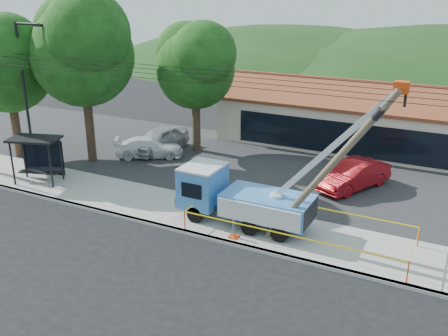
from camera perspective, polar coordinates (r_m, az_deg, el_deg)
The scene contains 17 objects.
ground at distance 21.38m, azimuth -4.30°, elevation -10.53°, with size 120.00×120.00×0.00m, color black.
curb at distance 22.93m, azimuth -1.57°, elevation -8.01°, with size 60.00×0.25×0.15m, color #B1AEA5.
sidewalk at distance 24.43m, azimuth 0.57°, elevation -6.15°, with size 60.00×4.00×0.15m, color #B1AEA5.
parking_lot at distance 31.23m, azimuth 7.14°, elevation -0.36°, with size 60.00×12.00×0.10m, color #28282B.
strip_mall at distance 37.17m, azimuth 17.40°, elevation 5.16°, with size 22.50×8.53×4.67m.
streetlight at distance 31.78m, azimuth -21.62°, elevation 8.60°, with size 2.13×0.22×9.00m.
tree_west_near at distance 32.29m, azimuth -15.94°, elevation 13.39°, with size 7.56×6.72×10.80m.
tree_west_far at distance 34.98m, azimuth -23.65°, elevation 11.33°, with size 6.84×6.08×9.48m.
tree_lot at distance 33.49m, azimuth -3.33°, elevation 12.05°, with size 6.30×5.60×8.94m.
hill_west at distance 75.62m, azimuth 7.81°, elevation 11.62°, with size 78.40×56.00×28.00m, color black.
utility_truck at distance 23.63m, azimuth 2.05°, elevation -3.24°, with size 10.00×3.47×7.40m.
leaning_pole at distance 20.70m, azimuth 12.34°, elevation 0.52°, with size 5.20×1.62×7.32m.
bus_shelter at distance 30.50m, azimuth -20.56°, elevation 2.06°, with size 3.13×2.44×2.66m.
caution_tape at distance 22.76m, azimuth 8.44°, elevation -6.26°, with size 9.99×3.29×0.95m.
car_silver at distance 34.91m, azimuth -7.35°, elevation 1.76°, with size 1.96×4.87×1.66m, color #A2A5A9.
car_red at distance 29.24m, azimuth 14.41°, elevation -2.41°, with size 1.68×4.81×1.58m, color maroon.
car_white at distance 33.89m, azimuth -8.53°, elevation 1.14°, with size 1.83×4.51×1.31m, color white.
Camera 1 is at (9.75, -15.63, 10.86)m, focal length 40.00 mm.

